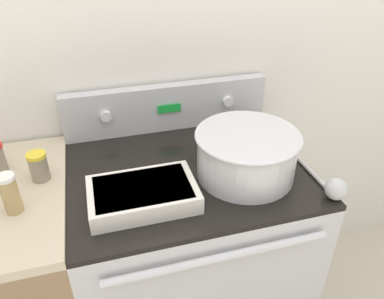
# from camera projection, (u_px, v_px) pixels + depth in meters

# --- Properties ---
(kitchen_wall) EXTENTS (8.00, 0.05, 2.50)m
(kitchen_wall) POSITION_uv_depth(u_px,v_px,m) (162.00, 38.00, 1.39)
(kitchen_wall) COLOR silver
(kitchen_wall) RESTS_ON ground_plane
(stove_range) EXTENTS (0.80, 0.68, 0.91)m
(stove_range) POSITION_uv_depth(u_px,v_px,m) (188.00, 259.00, 1.52)
(stove_range) COLOR #BCBCC1
(stove_range) RESTS_ON ground_plane
(control_panel) EXTENTS (0.80, 0.07, 0.18)m
(control_panel) POSITION_uv_depth(u_px,v_px,m) (168.00, 107.00, 1.47)
(control_panel) COLOR #BCBCC1
(control_panel) RESTS_ON stove_range
(side_counter) EXTENTS (0.52, 0.65, 0.92)m
(side_counter) POSITION_uv_depth(u_px,v_px,m) (14.00, 297.00, 1.36)
(side_counter) COLOR #896B4C
(side_counter) RESTS_ON ground_plane
(mixing_bowl) EXTENTS (0.34, 0.34, 0.15)m
(mixing_bowl) POSITION_uv_depth(u_px,v_px,m) (246.00, 152.00, 1.20)
(mixing_bowl) COLOR silver
(mixing_bowl) RESTS_ON stove_range
(casserole_dish) EXTENTS (0.32, 0.20, 0.06)m
(casserole_dish) POSITION_uv_depth(u_px,v_px,m) (143.00, 193.00, 1.11)
(casserole_dish) COLOR silver
(casserole_dish) RESTS_ON stove_range
(ladle) EXTENTS (0.07, 0.33, 0.07)m
(ladle) POSITION_uv_depth(u_px,v_px,m) (331.00, 186.00, 1.14)
(ladle) COLOR #B7B7B7
(ladle) RESTS_ON stove_range
(spice_jar_yellow_cap) EXTENTS (0.06, 0.06, 0.10)m
(spice_jar_yellow_cap) POSITION_uv_depth(u_px,v_px,m) (39.00, 166.00, 1.18)
(spice_jar_yellow_cap) COLOR gray
(spice_jar_yellow_cap) RESTS_ON side_counter
(spice_jar_white_cap) EXTENTS (0.05, 0.05, 0.12)m
(spice_jar_white_cap) POSITION_uv_depth(u_px,v_px,m) (10.00, 194.00, 1.04)
(spice_jar_white_cap) COLOR tan
(spice_jar_white_cap) RESTS_ON side_counter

